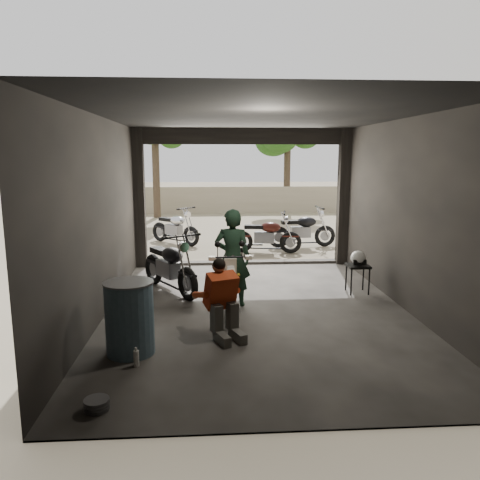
{
  "coord_description": "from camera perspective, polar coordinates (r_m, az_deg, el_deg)",
  "views": [
    {
      "loc": [
        -0.78,
        -7.48,
        2.57
      ],
      "look_at": [
        -0.25,
        0.6,
        1.12
      ],
      "focal_mm": 35.0,
      "sensor_mm": 36.0,
      "label": 1
    }
  ],
  "objects": [
    {
      "name": "ground",
      "position": [
        7.95,
        2.09,
        -8.72
      ],
      "size": [
        80.0,
        80.0,
        0.0
      ],
      "primitive_type": "plane",
      "color": "#7A6D56",
      "rests_on": "ground"
    },
    {
      "name": "garage",
      "position": [
        8.17,
        1.76,
        1.05
      ],
      "size": [
        7.0,
        7.13,
        3.2
      ],
      "color": "#2D2B28",
      "rests_on": "ground"
    },
    {
      "name": "boundary_wall",
      "position": [
        21.58,
        -1.68,
        4.94
      ],
      "size": [
        18.0,
        0.3,
        1.2
      ],
      "primitive_type": "cube",
      "color": "gray",
      "rests_on": "ground"
    },
    {
      "name": "tree_left",
      "position": [
        20.15,
        -10.39,
        14.04
      ],
      "size": [
        2.2,
        2.2,
        5.6
      ],
      "color": "#382B1E",
      "rests_on": "ground"
    },
    {
      "name": "tree_right",
      "position": [
        21.8,
        5.84,
        12.73
      ],
      "size": [
        2.2,
        2.2,
        5.0
      ],
      "color": "#382B1E",
      "rests_on": "ground"
    },
    {
      "name": "main_bike",
      "position": [
        7.88,
        -1.6,
        -4.89
      ],
      "size": [
        0.76,
        1.61,
        1.05
      ],
      "primitive_type": null,
      "rotation": [
        0.0,
        0.0,
        0.07
      ],
      "color": "beige",
      "rests_on": "ground"
    },
    {
      "name": "left_bike",
      "position": [
        9.01,
        -8.62,
        -2.66
      ],
      "size": [
        1.54,
        1.86,
        1.18
      ],
      "primitive_type": null,
      "rotation": [
        0.0,
        0.0,
        0.57
      ],
      "color": "black",
      "rests_on": "ground"
    },
    {
      "name": "outside_bike_a",
      "position": [
        13.97,
        -7.95,
        1.8
      ],
      "size": [
        1.69,
        1.6,
        1.12
      ],
      "primitive_type": null,
      "rotation": [
        0.0,
        0.0,
        0.85
      ],
      "color": "black",
      "rests_on": "ground"
    },
    {
      "name": "outside_bike_b",
      "position": [
        12.55,
        3.21,
        0.92
      ],
      "size": [
        1.74,
        0.95,
        1.11
      ],
      "primitive_type": null,
      "rotation": [
        0.0,
        0.0,
        1.4
      ],
      "color": "#421510",
      "rests_on": "ground"
    },
    {
      "name": "outside_bike_c",
      "position": [
        13.43,
        7.6,
        1.55
      ],
      "size": [
        1.76,
        0.85,
        1.16
      ],
      "primitive_type": null,
      "rotation": [
        0.0,
        0.0,
        1.65
      ],
      "color": "black",
      "rests_on": "ground"
    },
    {
      "name": "rider",
      "position": [
        8.02,
        -0.93,
        -2.21
      ],
      "size": [
        0.69,
        0.52,
        1.7
      ],
      "primitive_type": "imported",
      "rotation": [
        0.0,
        0.0,
        2.96
      ],
      "color": "black",
      "rests_on": "ground"
    },
    {
      "name": "mechanic",
      "position": [
        6.65,
        -1.92,
        -7.5
      ],
      "size": [
        0.81,
        0.92,
        1.11
      ],
      "primitive_type": null,
      "rotation": [
        0.0,
        0.0,
        0.39
      ],
      "color": "#C6421A",
      "rests_on": "ground"
    },
    {
      "name": "stool",
      "position": [
        9.09,
        14.17,
        -3.42
      ],
      "size": [
        0.4,
        0.4,
        0.56
      ],
      "rotation": [
        0.0,
        0.0,
        0.16
      ],
      "color": "black",
      "rests_on": "ground"
    },
    {
      "name": "helmet",
      "position": [
        9.06,
        14.21,
        -2.11
      ],
      "size": [
        0.36,
        0.37,
        0.27
      ],
      "primitive_type": "ellipsoid",
      "rotation": [
        0.0,
        0.0,
        -0.31
      ],
      "color": "silver",
      "rests_on": "stool"
    },
    {
      "name": "oil_drum",
      "position": [
        6.33,
        -13.29,
        -9.33
      ],
      "size": [
        0.68,
        0.68,
        0.98
      ],
      "primitive_type": "cylinder",
      "rotation": [
        0.0,
        0.0,
        0.09
      ],
      "color": "#3D5666",
      "rests_on": "ground"
    },
    {
      "name": "sign_post",
      "position": [
        11.01,
        18.46,
        4.02
      ],
      "size": [
        0.74,
        0.08,
        2.23
      ],
      "rotation": [
        0.0,
        0.0,
        -0.36
      ],
      "color": "black",
      "rests_on": "ground"
    }
  ]
}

